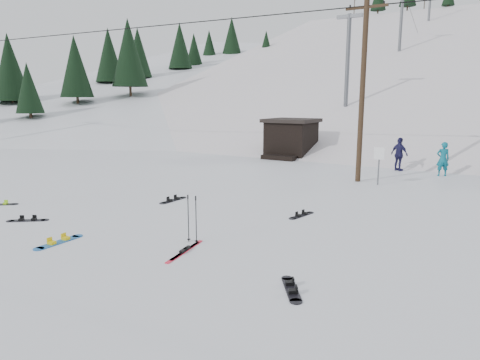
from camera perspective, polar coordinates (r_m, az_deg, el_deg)
The scene contains 20 objects.
ground at distance 11.68m, azimuth -15.43°, elevation -10.23°, with size 200.00×200.00×0.00m, color silver.
ski_slope at distance 64.89m, azimuth 23.55°, elevation -4.61°, with size 60.00×75.00×45.00m, color silver.
ridge_left at distance 72.36m, azimuth -6.72°, elevation -1.45°, with size 34.00×85.00×38.00m, color silver.
treeline_left at distance 63.49m, azimuth -10.02°, elevation 6.81°, with size 20.00×64.00×10.00m, color black, non-canonical shape.
treeline_crest at distance 93.77m, azimuth 26.91°, elevation 7.02°, with size 50.00×6.00×10.00m, color black, non-canonical shape.
utility_pole at distance 22.20m, azimuth 16.02°, elevation 11.79°, with size 2.00×0.26×9.00m.
trail_sign at distance 21.69m, azimuth 18.05°, elevation 2.68°, with size 0.50×0.09×1.85m.
lift_hut at distance 31.29m, azimuth 6.80°, elevation 5.59°, with size 3.40×4.10×2.75m.
lift_tower_near at distance 39.43m, azimuth 14.19°, elevation 15.83°, with size 2.20×0.36×8.00m.
lift_tower_mid at distance 59.49m, azimuth 20.75°, elevation 19.94°, with size 2.20×0.36×8.00m.
hero_snowboard at distance 13.61m, azimuth -23.01°, elevation -7.58°, with size 0.34×1.61×0.11m.
hero_skis at distance 11.93m, azimuth -7.35°, elevation -9.32°, with size 0.44×1.90×0.10m.
ski_poles at distance 12.44m, azimuth -6.40°, elevation -5.13°, with size 0.39×0.10×1.40m.
board_scatter_a at distance 16.43m, azimuth -26.45°, elevation -4.80°, with size 1.17×0.97×0.10m.
board_scatter_b at distance 17.83m, azimuth -8.90°, elevation -2.64°, with size 0.31×1.51×0.11m.
board_scatter_c at distance 19.40m, azimuth -29.33°, elevation -2.82°, with size 1.13×0.94×0.10m.
board_scatter_d at distance 9.70m, azimuth 6.86°, elevation -14.18°, with size 0.93×1.23×0.10m.
board_scatter_f at distance 15.50m, azimuth 8.20°, elevation -4.65°, with size 0.47×1.35×0.10m.
skier_teal at distance 25.64m, azimuth 25.43°, elevation 2.54°, with size 0.68×0.44×1.86m, color #0B5F73.
skier_navy at distance 26.53m, azimuth 20.48°, elevation 3.24°, with size 1.14×0.47×1.94m, color #1F1C48.
Camera 1 is at (8.13, -7.33, 4.09)m, focal length 32.00 mm.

